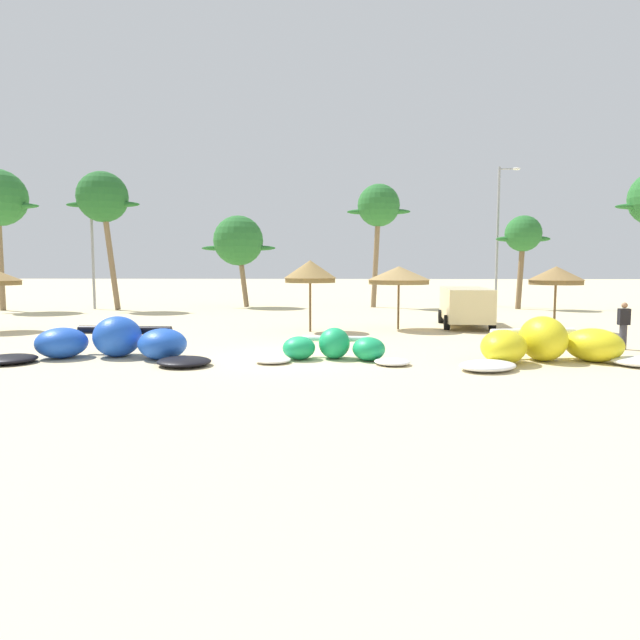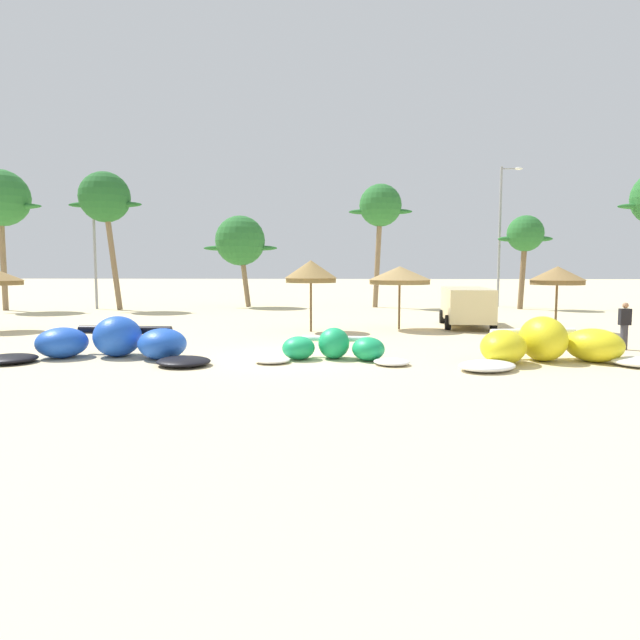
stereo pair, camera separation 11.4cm
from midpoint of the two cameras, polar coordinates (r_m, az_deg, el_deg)
The scene contains 15 objects.
ground_plane at distance 17.14m, azimuth -3.35°, elevation -3.94°, with size 260.00×260.00×0.00m, color beige.
kite_left at distance 18.11m, azimuth -20.95°, elevation -2.22°, with size 7.24×3.33×1.28m.
kite_left_of_center at distance 16.66m, azimuth 1.24°, elevation -2.92°, with size 4.78×2.24×0.96m.
kite_center at distance 17.51m, azimuth 22.50°, elevation -2.44°, with size 6.58×3.65×1.34m.
beach_umbrella_middle at distance 24.03m, azimuth -1.17°, elevation 5.06°, with size 2.31×2.31×3.13m.
beach_umbrella_near_palms at distance 25.15m, azimuth 8.05°, elevation 4.62°, with size 2.86×2.86×2.87m.
beach_umbrella_outermost at distance 26.22m, azimuth 23.18°, elevation 4.27°, with size 2.37×2.37×2.87m.
parked_van at distance 27.22m, azimuth 14.70°, elevation 1.66°, with size 2.55×5.37×1.84m.
person_near_kites at distance 21.43m, azimuth 28.84°, elevation -0.52°, with size 0.36×0.24×1.62m.
palm_left at distance 39.71m, azimuth -21.70°, elevation 11.64°, with size 4.97×3.31×9.13m.
palm_left_of_gap at distance 40.27m, azimuth -8.54°, elevation 8.09°, with size 5.36×3.58×6.56m.
palm_center_left at distance 39.77m, azimuth 6.02°, elevation 11.56°, with size 4.48×2.98×8.71m.
palm_center_right at distance 40.11m, azimuth 20.26°, elevation 8.24°, with size 3.66×2.44×6.36m.
lamppost_west at distance 40.60m, azimuth -22.43°, elevation 7.72°, with size 1.83×0.24×8.38m.
lamppost_west_center at distance 42.05m, azimuth 18.02°, elevation 8.85°, with size 1.57×0.24×10.00m.
Camera 1 is at (1.79, -16.81, 2.77)m, focal length 30.84 mm.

